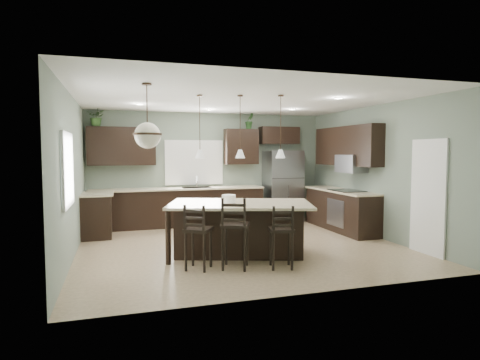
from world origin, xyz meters
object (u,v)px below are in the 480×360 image
refrigerator (283,186)px  bar_stool_right (281,237)px  serving_dish (229,199)px  bar_stool_left (198,237)px  bar_stool_center (235,233)px  kitchen_island (240,229)px  plant_back_left (97,117)px

refrigerator → bar_stool_right: refrigerator is taller
refrigerator → bar_stool_right: bearing=-113.3°
serving_dish → bar_stool_right: 1.28m
bar_stool_left → bar_stool_center: bar_stool_center is taller
kitchen_island → plant_back_left: 4.57m
bar_stool_right → bar_stool_left: bearing=-180.0°
bar_stool_left → plant_back_left: 4.66m
refrigerator → bar_stool_left: size_ratio=1.81×
kitchen_island → serving_dish: (-0.19, 0.06, 0.53)m
bar_stool_left → refrigerator: bearing=82.5°
refrigerator → bar_stool_right: size_ratio=1.85×
serving_dish → bar_stool_right: size_ratio=0.24×
kitchen_island → bar_stool_right: size_ratio=2.45×
plant_back_left → bar_stool_right: bearing=-55.5°
bar_stool_left → kitchen_island: bearing=68.5°
kitchen_island → bar_stool_left: bar_stool_left is taller
bar_stool_left → bar_stool_right: (1.25, -0.31, -0.01)m
serving_dish → plant_back_left: 4.19m
bar_stool_center → plant_back_left: 4.96m
bar_stool_left → serving_dish: bearing=77.9°
kitchen_island → plant_back_left: (-2.48, 3.17, 2.16)m
serving_dish → bar_stool_center: 0.96m
refrigerator → serving_dish: refrigerator is taller
bar_stool_center → bar_stool_right: (0.69, -0.19, -0.06)m
refrigerator → kitchen_island: bearing=-124.8°
refrigerator → serving_dish: bearing=-127.7°
plant_back_left → bar_stool_center: bearing=-61.4°
bar_stool_center → kitchen_island: bearing=91.5°
bar_stool_right → serving_dish: bearing=132.6°
bar_stool_left → bar_stool_right: bearing=17.5°
bar_stool_center → plant_back_left: bearing=142.4°
kitchen_island → refrigerator: bearing=72.8°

